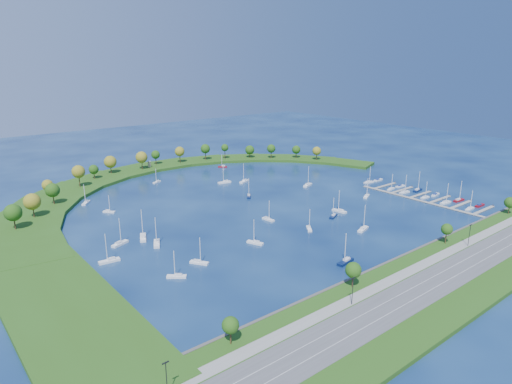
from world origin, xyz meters
TOP-DOWN VIEW (x-y plane):
  - ground at (0.00, 0.00)m, footprint 700.00×700.00m
  - south_shoreline at (0.03, -122.88)m, footprint 420.00×43.10m
  - breakwater at (-46.33, 48.72)m, footprint 286.74×247.64m
  - breakwater_trees at (-22.06, 85.98)m, footprint 238.01×94.16m
  - harbor_tower at (-12.11, 114.34)m, footprint 2.60×2.60m
  - dock_system at (85.30, -61.00)m, footprint 24.28×82.00m
  - moored_boat_0 at (10.38, 46.12)m, footprint 9.53×4.04m
  - moored_boat_1 at (3.04, 9.61)m, footprint 6.88×7.89m
  - moored_boat_2 at (49.58, 4.94)m, footprint 9.54×5.73m
  - moored_boat_3 at (-77.72, -12.10)m, footprint 6.61×10.01m
  - moored_boat_4 at (-14.79, -29.74)m, footprint 2.85×7.67m
  - moored_boat_5 at (-71.59, -52.03)m, footprint 6.31×7.88m
  - moored_boat_6 at (59.93, -35.92)m, footprint 8.12×5.51m
  - moored_boat_7 at (22.42, 39.56)m, footprint 9.35×5.94m
  - moored_boat_8 at (-75.93, -22.55)m, footprint 6.52×9.39m
  - moored_boat_9 at (24.96, -44.52)m, footprint 3.70×8.77m
  - moored_boat_10 at (-75.51, 35.47)m, footprint 6.02×6.43m
  - moored_boat_11 at (-100.06, -27.09)m, footprint 8.97×3.29m
  - moored_boat_12 at (-40.09, -50.29)m, footprint 5.14×8.22m
  - moored_boat_13 at (36.59, 86.01)m, footprint 6.71×6.10m
  - moored_boat_14 at (-89.21, -12.14)m, footprint 8.97×5.59m
  - moored_boat_15 at (-85.02, -57.24)m, footprint 7.33×6.51m
  - moored_boat_16 at (12.54, -70.60)m, footprint 9.19×5.00m
  - moored_boat_17 at (-25.31, 76.51)m, footprint 6.88×4.48m
  - moored_boat_18 at (-7.67, -52.96)m, footprint 6.14×7.15m
  - moored_boat_19 at (-23.57, -89.99)m, footprint 9.52×3.90m
  - moored_boat_20 at (-79.81, 59.76)m, footprint 6.94×7.68m
  - moored_boat_21 at (15.70, -48.20)m, footprint 7.81×5.01m
  - docked_boat_0 at (85.53, -88.15)m, footprint 7.69×2.55m
  - docked_boat_1 at (95.98, -88.78)m, footprint 7.91×2.24m
  - docked_boat_2 at (85.52, -73.56)m, footprint 8.49×2.75m
  - docked_boat_3 at (96.01, -76.17)m, footprint 8.66×2.85m
  - docked_boat_4 at (85.54, -60.19)m, footprint 7.15×2.23m
  - docked_boat_5 at (95.98, -61.02)m, footprint 8.30×3.51m
  - docked_boat_6 at (85.52, -45.71)m, footprint 8.30×2.97m
  - docked_boat_7 at (96.01, -48.54)m, footprint 9.18×3.84m
  - docked_boat_8 at (85.54, -35.71)m, footprint 7.39×3.02m
  - docked_boat_9 at (95.99, -35.50)m, footprint 7.79×2.63m
  - docked_boat_10 at (87.93, -16.04)m, footprint 8.08×3.16m
  - docked_boat_11 at (97.88, -16.41)m, footprint 8.18×2.67m

SIDE VIEW (x-z plane):
  - ground at x=0.00m, z-range 0.00..0.00m
  - dock_system at x=85.30m, z-range -0.45..1.15m
  - docked_boat_9 at x=95.99m, z-range -0.21..1.36m
  - docked_boat_1 at x=95.98m, z-range -0.21..1.40m
  - docked_boat_5 at x=95.98m, z-range -0.22..1.42m
  - docked_boat_11 at x=97.88m, z-range -0.22..1.43m
  - moored_boat_17 at x=-25.31m, z-range -4.07..5.78m
  - moored_boat_10 at x=-75.51m, z-range -4.21..5.92m
  - docked_boat_4 at x=85.54m, z-range -4.34..6.07m
  - moored_boat_13 at x=36.59m, z-range -4.36..6.09m
  - docked_boat_8 at x=85.54m, z-range -4.41..6.15m
  - moored_boat_18 at x=-7.67m, z-range -4.57..6.32m
  - moored_boat_4 at x=-14.79m, z-range -4.63..6.39m
  - docked_boat_0 at x=85.53m, z-range -4.69..6.45m
  - moored_boat_21 at x=15.70m, z-range -4.70..6.47m
  - moored_boat_15 at x=-85.02m, z-range -4.76..6.54m
  - docked_boat_10 at x=87.93m, z-range -4.89..6.67m
  - moored_boat_6 at x=59.93m, z-range -4.95..6.74m
  - moored_boat_12 at x=-40.09m, z-range -4.97..6.76m
  - moored_boat_5 at x=-71.59m, z-range -4.97..6.77m
  - moored_boat_20 at x=-79.81m, z-range -5.06..6.86m
  - docked_boat_6 at x=85.52m, z-range -5.08..6.89m
  - moored_boat_1 at x=3.04m, z-range -5.13..6.95m
  - docked_boat_2 at x=85.52m, z-range -5.25..7.08m
  - moored_boat_9 at x=24.96m, z-range -5.32..7.17m
  - docked_boat_3 at x=96.01m, z-range -5.35..7.20m
  - moored_boat_14 at x=-89.21m, z-range -5.47..7.33m
  - moored_boat_11 at x=-100.06m, z-range -5.51..7.38m
  - moored_boat_16 at x=12.54m, z-range -5.57..7.44m
  - docked_boat_7 at x=96.01m, z-range -5.60..7.48m
  - moored_boat_7 at x=22.42m, z-range -5.73..7.63m
  - moored_boat_0 at x=10.38m, z-range -5.83..7.74m
  - moored_boat_2 at x=49.58m, z-range -5.83..7.74m
  - moored_boat_8 at x=-75.93m, z-range -5.83..7.74m
  - moored_boat_19 at x=-23.57m, z-range -5.84..7.75m
  - moored_boat_3 at x=-77.72m, z-range -6.20..8.16m
  - breakwater at x=-46.33m, z-range -0.01..1.99m
  - south_shoreline at x=0.03m, z-range -4.80..6.80m
  - harbor_tower at x=-12.11m, z-range 2.05..6.81m
  - breakwater_trees at x=-22.06m, z-range 3.13..17.66m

